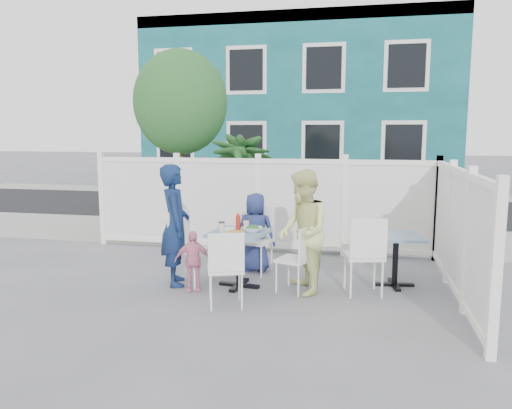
% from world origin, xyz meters
% --- Properties ---
extents(ground, '(80.00, 80.00, 0.00)m').
position_xyz_m(ground, '(0.00, 0.00, 0.00)').
color(ground, slate).
extents(near_sidewalk, '(24.00, 2.60, 0.01)m').
position_xyz_m(near_sidewalk, '(0.00, 3.80, 0.01)').
color(near_sidewalk, gray).
rests_on(near_sidewalk, ground).
extents(street, '(24.00, 5.00, 0.01)m').
position_xyz_m(street, '(0.00, 7.50, 0.00)').
color(street, black).
rests_on(street, ground).
extents(far_sidewalk, '(24.00, 1.60, 0.01)m').
position_xyz_m(far_sidewalk, '(0.00, 10.60, 0.01)').
color(far_sidewalk, gray).
rests_on(far_sidewalk, ground).
extents(building, '(11.00, 6.00, 6.00)m').
position_xyz_m(building, '(-0.50, 14.00, 3.00)').
color(building, '#114F56').
rests_on(building, ground).
extents(fence_back, '(5.86, 0.08, 1.60)m').
position_xyz_m(fence_back, '(0.10, 2.40, 0.78)').
color(fence_back, white).
rests_on(fence_back, ground).
extents(fence_right, '(0.08, 3.66, 1.60)m').
position_xyz_m(fence_right, '(3.00, 0.60, 0.78)').
color(fence_right, white).
rests_on(fence_right, ground).
extents(tree, '(1.80, 1.62, 3.59)m').
position_xyz_m(tree, '(-1.60, 3.30, 2.59)').
color(tree, '#382316').
rests_on(tree, ground).
extents(utility_cabinet, '(0.75, 0.55, 1.37)m').
position_xyz_m(utility_cabinet, '(-2.55, 4.00, 0.68)').
color(utility_cabinet, gold).
rests_on(utility_cabinet, ground).
extents(potted_shrub_a, '(1.21, 1.21, 2.01)m').
position_xyz_m(potted_shrub_a, '(-0.32, 3.10, 1.01)').
color(potted_shrub_a, '#1F542B').
rests_on(potted_shrub_a, ground).
extents(potted_shrub_b, '(1.45, 1.27, 1.57)m').
position_xyz_m(potted_shrub_b, '(1.82, 3.00, 0.78)').
color(potted_shrub_b, '#1F542B').
rests_on(potted_shrub_b, ground).
extents(main_table, '(0.79, 0.79, 0.75)m').
position_xyz_m(main_table, '(0.26, 0.42, 0.58)').
color(main_table, '#4C6891').
rests_on(main_table, ground).
extents(spare_table, '(0.74, 0.74, 0.70)m').
position_xyz_m(spare_table, '(2.28, 0.88, 0.54)').
color(spare_table, '#4C6891').
rests_on(spare_table, ground).
extents(chair_left, '(0.55, 0.56, 0.99)m').
position_xyz_m(chair_left, '(-0.48, 0.42, 0.58)').
color(chair_left, white).
rests_on(chair_left, ground).
extents(chair_right, '(0.49, 0.50, 0.86)m').
position_xyz_m(chair_right, '(1.06, 0.35, 0.50)').
color(chair_right, white).
rests_on(chair_right, ground).
extents(chair_back, '(0.53, 0.52, 0.98)m').
position_xyz_m(chair_back, '(0.34, 1.17, 0.57)').
color(chair_back, white).
rests_on(chair_back, ground).
extents(chair_near, '(0.52, 0.51, 0.91)m').
position_xyz_m(chair_near, '(0.30, -0.40, 0.53)').
color(chair_near, white).
rests_on(chair_near, ground).
extents(chair_spare, '(0.55, 0.53, 1.00)m').
position_xyz_m(chair_spare, '(1.89, 0.38, 0.58)').
color(chair_spare, white).
rests_on(chair_spare, ground).
extents(man, '(0.59, 0.70, 1.63)m').
position_xyz_m(man, '(-0.61, 0.36, 0.81)').
color(man, '#112249').
rests_on(man, ground).
extents(woman, '(0.81, 0.92, 1.58)m').
position_xyz_m(woman, '(1.11, 0.35, 0.79)').
color(woman, '#CAD43A').
rests_on(woman, ground).
extents(boy, '(0.59, 0.40, 1.17)m').
position_xyz_m(boy, '(0.31, 1.20, 0.58)').
color(boy, navy).
rests_on(boy, ground).
extents(toddler, '(0.50, 0.34, 0.79)m').
position_xyz_m(toddler, '(-0.30, 0.14, 0.40)').
color(toddler, pink).
rests_on(toddler, ground).
extents(plate_main, '(0.26, 0.26, 0.02)m').
position_xyz_m(plate_main, '(0.24, 0.25, 0.76)').
color(plate_main, white).
rests_on(plate_main, main_table).
extents(plate_side, '(0.21, 0.21, 0.01)m').
position_xyz_m(plate_side, '(0.08, 0.52, 0.76)').
color(plate_side, white).
rests_on(plate_side, main_table).
extents(salad_bowl, '(0.25, 0.25, 0.06)m').
position_xyz_m(salad_bowl, '(0.44, 0.44, 0.78)').
color(salad_bowl, white).
rests_on(salad_bowl, main_table).
extents(coffee_cup_a, '(0.08, 0.08, 0.12)m').
position_xyz_m(coffee_cup_a, '(0.04, 0.35, 0.81)').
color(coffee_cup_a, beige).
rests_on(coffee_cup_a, main_table).
extents(coffee_cup_b, '(0.08, 0.08, 0.11)m').
position_xyz_m(coffee_cup_b, '(0.30, 0.65, 0.81)').
color(coffee_cup_b, beige).
rests_on(coffee_cup_b, main_table).
extents(ketchup_bottle, '(0.06, 0.06, 0.20)m').
position_xyz_m(ketchup_bottle, '(0.22, 0.49, 0.85)').
color(ketchup_bottle, '#AB1E12').
rests_on(ketchup_bottle, main_table).
extents(salt_shaker, '(0.03, 0.03, 0.07)m').
position_xyz_m(salt_shaker, '(0.16, 0.63, 0.78)').
color(salt_shaker, white).
rests_on(salt_shaker, main_table).
extents(pepper_shaker, '(0.03, 0.03, 0.07)m').
position_xyz_m(pepper_shaker, '(0.21, 0.65, 0.78)').
color(pepper_shaker, black).
rests_on(pepper_shaker, main_table).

